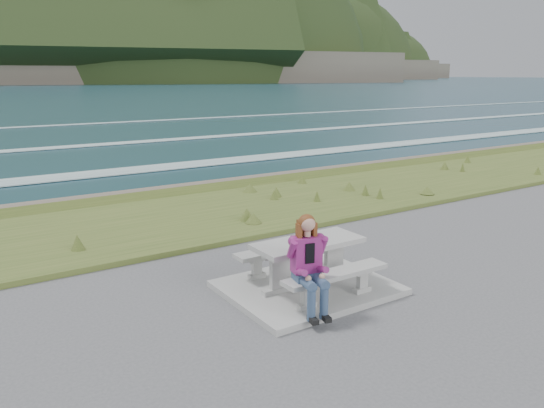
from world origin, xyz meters
name	(u,v)px	position (x,y,z in m)	size (l,w,h in m)	color
concrete_slab	(307,288)	(0.00, 0.00, 0.05)	(2.60, 2.10, 0.10)	#979692
picnic_table	(308,251)	(0.00, 0.00, 0.68)	(1.80, 0.75, 0.75)	#979692
bench_landward	(336,278)	(0.00, -0.70, 0.45)	(1.80, 0.35, 0.45)	#979692
bench_seaward	(283,252)	(0.00, 0.70, 0.45)	(1.80, 0.35, 0.45)	#979692
grass_verge	(182,221)	(0.00, 5.00, 0.00)	(160.00, 4.50, 0.22)	#415921
shore_drop	(141,198)	(0.00, 7.90, 0.00)	(160.00, 0.80, 2.20)	brown
ocean	(37,169)	(0.00, 25.09, -1.74)	(1600.00, 1600.00, 0.09)	#1C4250
headland_range	(202,66)	(190.34, 398.32, 9.93)	(729.83, 363.95, 198.37)	brown
seated_woman	(310,278)	(-0.58, -0.83, 0.62)	(0.53, 0.77, 1.42)	#2F496A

